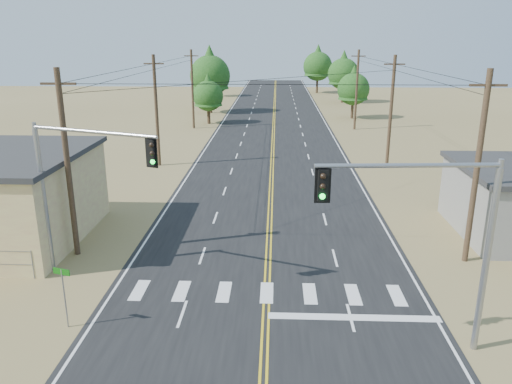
{
  "coord_description": "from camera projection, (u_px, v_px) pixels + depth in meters",
  "views": [
    {
      "loc": [
        0.35,
        -12.79,
        11.38
      ],
      "look_at": [
        -0.69,
        12.61,
        3.5
      ],
      "focal_mm": 35.0,
      "sensor_mm": 36.0,
      "label": 1
    }
  ],
  "objects": [
    {
      "name": "street_sign",
      "position": [
        64.0,
        288.0,
        19.99
      ],
      "size": [
        0.76,
        0.26,
        2.63
      ],
      "rotation": [
        0.0,
        0.0,
        -0.3
      ],
      "color": "gray",
      "rests_on": "ground"
    },
    {
      "name": "tree_right_mid",
      "position": [
        343.0,
        71.0,
        89.98
      ],
      "size": [
        5.6,
        5.6,
        9.33
      ],
      "color": "#3F2D1E",
      "rests_on": "ground"
    },
    {
      "name": "utility_pole_right_near",
      "position": [
        477.0,
        168.0,
        25.11
      ],
      "size": [
        1.8,
        0.3,
        10.0
      ],
      "color": "#4C3826",
      "rests_on": "ground"
    },
    {
      "name": "tree_left_mid",
      "position": [
        210.0,
        71.0,
        77.24
      ],
      "size": [
        6.26,
        6.26,
        10.44
      ],
      "color": "#3F2D1E",
      "rests_on": "ground"
    },
    {
      "name": "utility_pole_right_mid",
      "position": [
        391.0,
        112.0,
        44.2
      ],
      "size": [
        1.8,
        0.3,
        10.0
      ],
      "color": "#4C3826",
      "rests_on": "ground"
    },
    {
      "name": "tree_right_far",
      "position": [
        318.0,
        63.0,
        105.72
      ],
      "size": [
        6.09,
        6.09,
        10.15
      ],
      "color": "#3F2D1E",
      "rests_on": "ground"
    },
    {
      "name": "tree_left_far",
      "position": [
        219.0,
        76.0,
        100.17
      ],
      "size": [
        3.88,
        3.88,
        6.47
      ],
      "color": "#3F2D1E",
      "rests_on": "ground"
    },
    {
      "name": "utility_pole_left_near",
      "position": [
        67.0,
        164.0,
        25.94
      ],
      "size": [
        1.8,
        0.3,
        10.0
      ],
      "color": "#4C3826",
      "rests_on": "ground"
    },
    {
      "name": "signal_mast_right",
      "position": [
        439.0,
        225.0,
        17.54
      ],
      "size": [
        6.48,
        0.81,
        7.45
      ],
      "rotation": [
        0.0,
        0.0,
        0.07
      ],
      "color": "gray",
      "rests_on": "ground"
    },
    {
      "name": "tree_left_near",
      "position": [
        208.0,
        93.0,
        67.89
      ],
      "size": [
        4.14,
        4.14,
        6.89
      ],
      "color": "#3F2D1E",
      "rests_on": "ground"
    },
    {
      "name": "signal_mast_left",
      "position": [
        73.0,
        176.0,
        23.28
      ],
      "size": [
        6.5,
        2.64,
        7.6
      ],
      "rotation": [
        0.0,
        0.0,
        -0.35
      ],
      "color": "gray",
      "rests_on": "ground"
    },
    {
      "name": "utility_pole_left_mid",
      "position": [
        156.0,
        110.0,
        45.02
      ],
      "size": [
        1.8,
        0.3,
        10.0
      ],
      "color": "#4C3826",
      "rests_on": "ground"
    },
    {
      "name": "road",
      "position": [
        272.0,
        172.0,
        44.22
      ],
      "size": [
        15.0,
        200.0,
        0.02
      ],
      "primitive_type": "cube",
      "color": "black",
      "rests_on": "ground"
    },
    {
      "name": "utility_pole_left_far",
      "position": [
        192.0,
        89.0,
        64.11
      ],
      "size": [
        1.8,
        0.3,
        10.0
      ],
      "color": "#4C3826",
      "rests_on": "ground"
    },
    {
      "name": "utility_pole_right_far",
      "position": [
        357.0,
        89.0,
        63.29
      ],
      "size": [
        1.8,
        0.3,
        10.0
      ],
      "color": "#4C3826",
      "rests_on": "ground"
    },
    {
      "name": "tree_right_near",
      "position": [
        354.0,
        86.0,
        72.23
      ],
      "size": [
        4.64,
        4.64,
        7.73
      ],
      "color": "#3F2D1E",
      "rests_on": "ground"
    }
  ]
}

